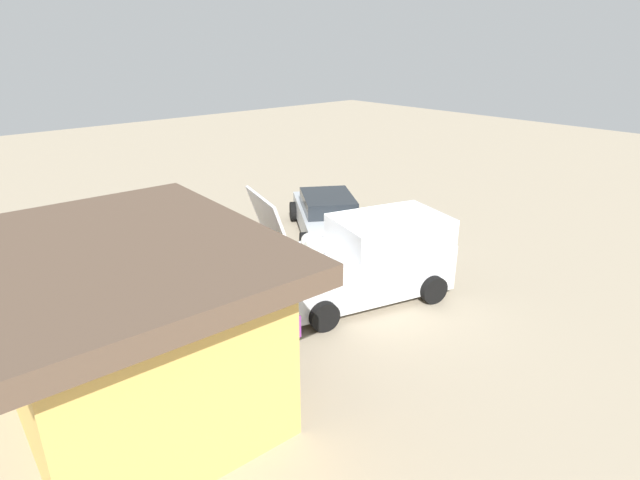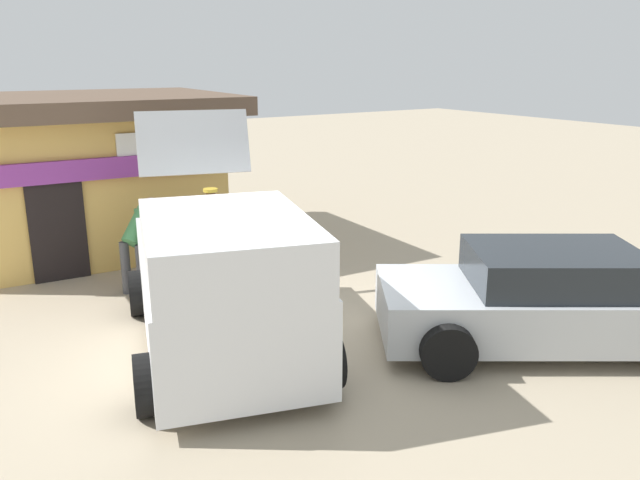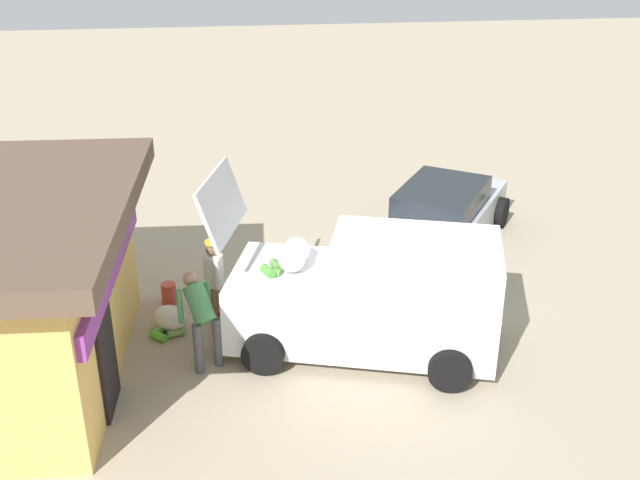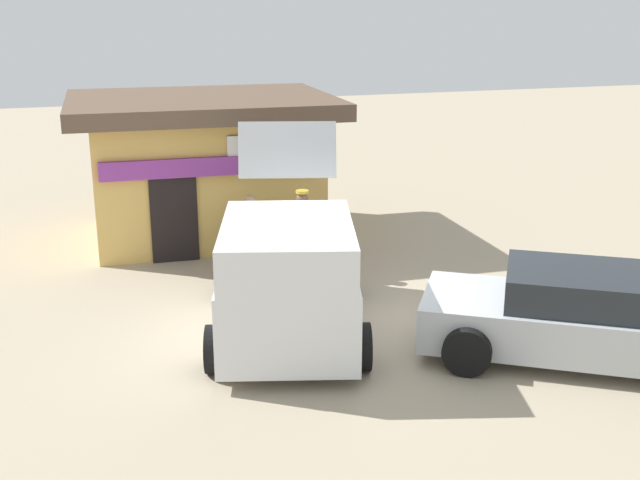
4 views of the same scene
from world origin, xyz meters
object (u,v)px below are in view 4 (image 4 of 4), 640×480
at_px(storefront_bar, 204,164).
at_px(customer_bending, 238,230).
at_px(delivery_van, 288,274).
at_px(vendor_standing, 302,227).
at_px(paint_bucket, 331,247).
at_px(parked_sedan, 582,317).
at_px(unloaded_banana_pile, 287,253).

height_order(storefront_bar, customer_bending, storefront_bar).
height_order(storefront_bar, delivery_van, storefront_bar).
xyz_separation_m(vendor_standing, paint_bucket, (0.85, 0.86, -0.72)).
height_order(delivery_van, parked_sedan, delivery_van).
relative_size(vendor_standing, customer_bending, 1.07).
distance_m(delivery_van, customer_bending, 2.75).
bearing_deg(delivery_van, unloaded_banana_pile, 74.76).
height_order(customer_bending, unloaded_banana_pile, customer_bending).
height_order(storefront_bar, paint_bucket, storefront_bar).
relative_size(customer_bending, paint_bucket, 3.86).
xyz_separation_m(parked_sedan, customer_bending, (-3.85, 4.87, 0.28)).
distance_m(unloaded_banana_pile, paint_bucket, 0.93).
xyz_separation_m(storefront_bar, vendor_standing, (1.24, -3.21, -0.65)).
bearing_deg(storefront_bar, vendor_standing, -68.88).
relative_size(unloaded_banana_pile, paint_bucket, 2.30).
bearing_deg(vendor_standing, paint_bucket, 45.28).
bearing_deg(parked_sedan, delivery_van, 150.03).
bearing_deg(vendor_standing, customer_bending, 170.31).
height_order(storefront_bar, unloaded_banana_pile, storefront_bar).
bearing_deg(unloaded_banana_pile, vendor_standing, -84.48).
height_order(customer_bending, paint_bucket, customer_bending).
xyz_separation_m(storefront_bar, paint_bucket, (2.09, -2.34, -1.37)).
relative_size(storefront_bar, vendor_standing, 3.50).
bearing_deg(parked_sedan, storefront_bar, 116.54).
bearing_deg(paint_bucket, delivery_van, -118.38).
relative_size(vendor_standing, paint_bucket, 4.13).
height_order(parked_sedan, customer_bending, customer_bending).
bearing_deg(storefront_bar, unloaded_banana_pile, -64.28).
distance_m(storefront_bar, customer_bending, 3.08).
distance_m(storefront_bar, unloaded_banana_pile, 3.01).
relative_size(vendor_standing, unloaded_banana_pile, 1.80).
height_order(unloaded_banana_pile, paint_bucket, unloaded_banana_pile).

